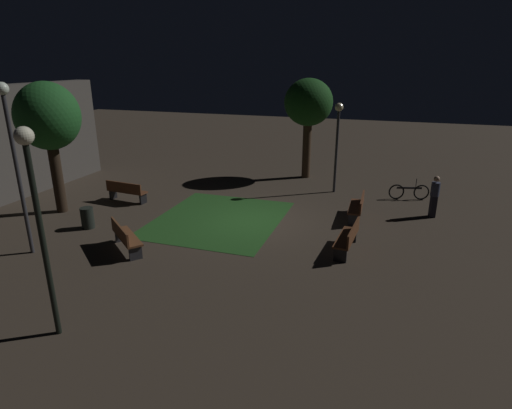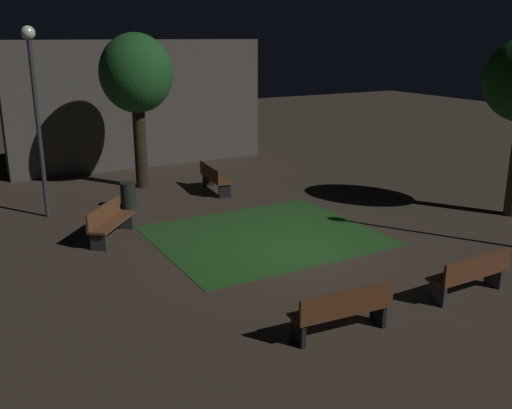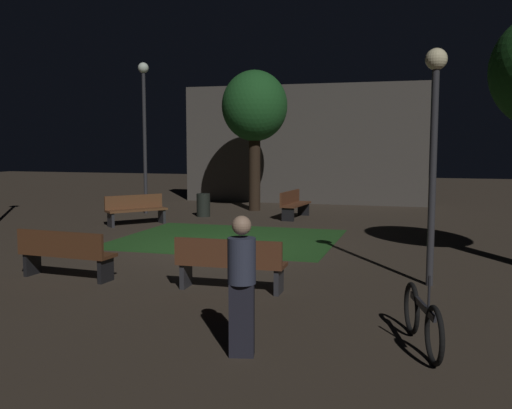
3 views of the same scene
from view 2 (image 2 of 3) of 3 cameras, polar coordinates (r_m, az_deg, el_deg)
ground_plane at (r=13.53m, az=4.33°, el=-4.65°), size 60.00×60.00×0.00m
grass_lawn at (r=14.49m, az=0.91°, el=-3.13°), size 5.39×4.57×0.01m
bench_back_row at (r=9.81m, az=8.66°, el=-10.32°), size 1.83×0.62×0.88m
bench_by_lamp at (r=11.82m, az=20.69°, el=-6.44°), size 1.81×0.51×0.88m
bench_near_trees at (r=14.57m, az=-14.44°, el=-1.57°), size 1.52×1.69×0.88m
bench_front_right at (r=18.49m, az=-4.25°, el=2.73°), size 0.66×1.84×0.88m
tree_tall_center at (r=18.95m, az=-11.88°, el=12.48°), size 2.33×2.33×4.98m
lamp_post_plaza_west at (r=16.40m, az=-21.25°, el=10.36°), size 0.36×0.36×5.13m
trash_bin at (r=17.12m, az=-12.64°, el=0.89°), size 0.44×0.44×0.76m
building_wall_backdrop at (r=22.42m, az=-11.48°, el=9.78°), size 9.80×0.80×4.74m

